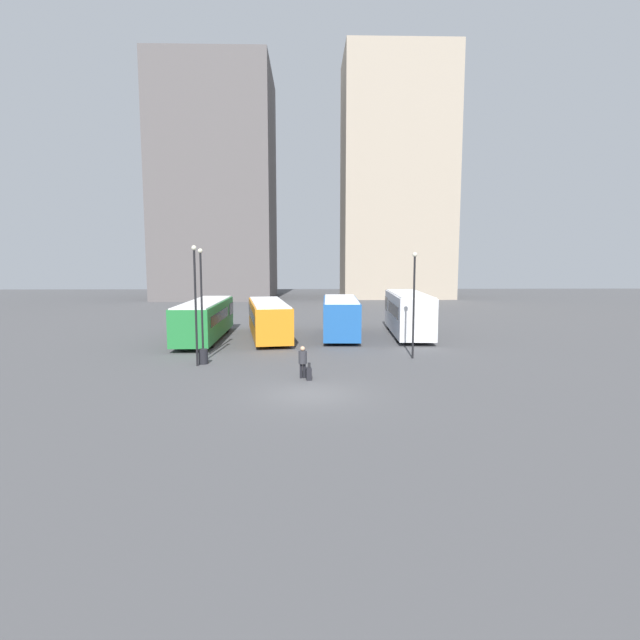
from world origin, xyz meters
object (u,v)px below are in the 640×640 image
Objects in this scene: bus_3 at (408,312)px; lamp_post_1 at (414,297)px; bus_0 at (205,318)px; bus_1 at (268,318)px; trash_bin at (203,357)px; traveler at (303,359)px; lamp_post_2 at (201,295)px; lamp_post_0 at (195,297)px; bus_2 at (341,316)px; suitcase at (309,374)px.

lamp_post_1 is (-1.54, -9.20, 1.87)m from bus_3.
bus_0 is 1.06× the size of bus_1.
lamp_post_1 is at bearing -140.57° from bus_1.
lamp_post_1 is 7.42× the size of trash_bin.
trash_bin is at bearing -173.89° from lamp_post_1.
traveler is 8.47m from lamp_post_2.
lamp_post_0 reaches higher than lamp_post_1.
bus_0 is at bearing 23.44° from traveler.
lamp_post_1 is at bearing -60.33° from traveler.
traveler is at bearing -41.03° from lamp_post_2.
bus_2 is 12.23m from lamp_post_2.
bus_1 is 12.84× the size of trash_bin.
bus_2 is 0.87× the size of bus_3.
traveler is at bearing -32.10° from trash_bin.
lamp_post_2 is at bearing -170.42° from bus_0.
bus_0 is 15.48m from bus_3.
lamp_post_2 is (1.31, -7.26, 2.22)m from bus_0.
lamp_post_0 is (-8.66, -10.43, 2.24)m from bus_2.
lamp_post_0 is at bearing 55.87° from traveler.
bus_0 is 4.67m from bus_1.
bus_3 is 1.59× the size of lamp_post_0.
traveler is at bearing -150.24° from bus_0.
lamp_post_0 reaches higher than suitcase.
lamp_post_2 is at bearing 125.41° from bus_3.
lamp_post_1 reaches higher than bus_0.
suitcase is at bearing 155.16° from bus_3.
lamp_post_0 is at bearing -171.61° from lamp_post_1.
bus_1 is 13.38m from traveler.
lamp_post_2 reaches higher than traveler.
traveler is 1.90× the size of trash_bin.
lamp_post_1 is at bearing -154.10° from bus_2.
lamp_post_0 is (-3.18, -10.07, 2.33)m from bus_1.
bus_3 is at bearing -84.86° from bus_0.
lamp_post_0 is 2.22m from lamp_post_2.
lamp_post_2 reaches higher than lamp_post_1.
lamp_post_0 is at bearing 153.60° from bus_1.
lamp_post_2 is 3.78m from trash_bin.
lamp_post_0 is at bearing -86.46° from lamp_post_2.
bus_3 is at bearing 37.43° from trash_bin.
bus_2 is at bearing 50.29° from lamp_post_0.
bus_2 is (10.11, 0.95, 0.04)m from bus_0.
bus_1 is at bearing 67.07° from lamp_post_2.
bus_3 is 17.91m from lamp_post_0.
trash_bin is at bearing 130.81° from bus_3.
lamp_post_0 is (-5.89, 3.02, 2.88)m from traveler.
trash_bin is (0.23, 0.53, -3.42)m from lamp_post_0.
traveler is at bearing 28.94° from suitcase.
lamp_post_1 reaches higher than traveler.
bus_0 is 1.25× the size of bus_2.
bus_1 is at bearing 4.72° from traveler.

